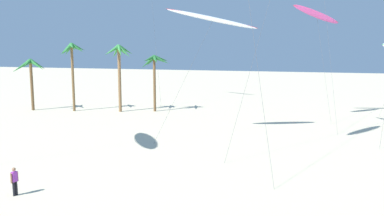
{
  "coord_description": "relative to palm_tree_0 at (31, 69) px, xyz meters",
  "views": [
    {
      "loc": [
        7.85,
        -2.45,
        8.06
      ],
      "look_at": [
        1.02,
        17.37,
        4.97
      ],
      "focal_mm": 36.7,
      "sensor_mm": 36.0,
      "label": 1
    }
  ],
  "objects": [
    {
      "name": "palm_tree_0",
      "position": [
        0.0,
        0.0,
        0.0
      ],
      "size": [
        4.82,
        5.15,
        6.97
      ],
      "color": "brown",
      "rests_on": "ground"
    },
    {
      "name": "palm_tree_1",
      "position": [
        11.89,
        2.74,
        1.5
      ],
      "size": [
        3.7,
        3.96,
        8.82
      ],
      "color": "olive",
      "rests_on": "ground"
    },
    {
      "name": "palm_tree_2",
      "position": [
        5.74,
        1.24,
        1.92
      ],
      "size": [
        3.42,
        3.47,
        9.06
      ],
      "color": "brown",
      "rests_on": "ground"
    },
    {
      "name": "palm_tree_3",
      "position": [
        16.13,
        4.53,
        0.67
      ],
      "size": [
        3.86,
        4.27,
        7.47
      ],
      "color": "brown",
      "rests_on": "ground"
    },
    {
      "name": "flying_kite_0",
      "position": [
        27.45,
        -7.2,
        5.29
      ],
      "size": [
        7.96,
        7.94,
        12.06
      ],
      "color": "white",
      "rests_on": "ground"
    },
    {
      "name": "flying_kite_7",
      "position": [
        36.21,
        4.87,
        6.47
      ],
      "size": [
        5.33,
        5.89,
        13.47
      ],
      "color": "#EA5193",
      "rests_on": "ground"
    },
    {
      "name": "person_near_left",
      "position": [
        21.43,
        -26.15,
        -4.74
      ],
      "size": [
        0.23,
        0.51,
        1.62
      ],
      "color": "black",
      "rests_on": "ground"
    }
  ]
}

